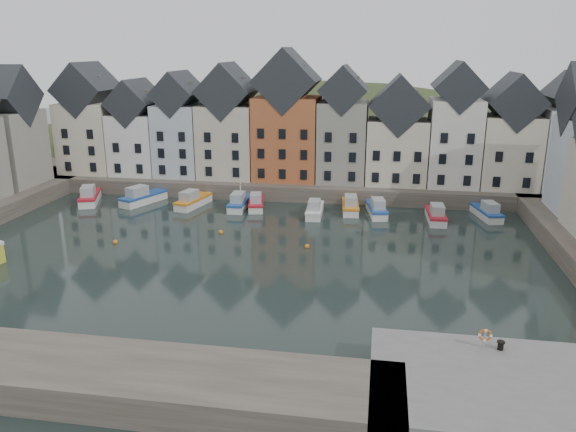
% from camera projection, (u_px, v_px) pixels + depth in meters
% --- Properties ---
extents(ground, '(260.00, 260.00, 0.00)m').
position_uv_depth(ground, '(238.00, 262.00, 53.71)').
color(ground, black).
rests_on(ground, ground).
extents(far_quay, '(90.00, 16.00, 2.00)m').
position_uv_depth(far_quay, '(289.00, 181.00, 81.76)').
color(far_quay, '#464035').
rests_on(far_quay, ground).
extents(near_quay, '(18.00, 10.00, 2.00)m').
position_uv_depth(near_quay, '(533.00, 399.00, 31.05)').
color(near_quay, '#60605E').
rests_on(near_quay, ground).
extents(hillside, '(153.60, 70.40, 64.00)m').
position_uv_depth(hillside, '(310.00, 245.00, 111.77)').
color(hillside, '#2A371B').
rests_on(hillside, ground).
extents(far_terrace, '(72.37, 8.16, 17.78)m').
position_uv_depth(far_terrace, '(310.00, 130.00, 77.10)').
color(far_terrace, beige).
rests_on(far_terrace, far_quay).
extents(mooring_buoys, '(20.50, 5.50, 0.50)m').
position_uv_depth(mooring_buoys, '(214.00, 240.00, 59.34)').
color(mooring_buoys, orange).
rests_on(mooring_buoys, ground).
extents(boat_a, '(4.47, 7.24, 2.66)m').
position_uv_depth(boat_a, '(90.00, 197.00, 74.00)').
color(boat_a, silver).
rests_on(boat_a, ground).
extents(boat_b, '(4.63, 7.24, 2.66)m').
position_uv_depth(boat_b, '(142.00, 197.00, 73.73)').
color(boat_b, silver).
rests_on(boat_b, ground).
extents(boat_c, '(3.41, 6.78, 2.49)m').
position_uv_depth(boat_c, '(193.00, 201.00, 72.20)').
color(boat_c, silver).
rests_on(boat_c, ground).
extents(boat_d, '(2.12, 6.39, 12.13)m').
position_uv_depth(boat_d, '(239.00, 202.00, 71.39)').
color(boat_d, silver).
rests_on(boat_d, ground).
extents(boat_e, '(3.03, 6.28, 2.31)m').
position_uv_depth(boat_e, '(256.00, 203.00, 71.46)').
color(boat_e, silver).
rests_on(boat_e, ground).
extents(boat_f, '(2.13, 6.12, 2.32)m').
position_uv_depth(boat_f, '(315.00, 210.00, 68.34)').
color(boat_f, silver).
rests_on(boat_f, ground).
extents(boat_g, '(2.55, 6.54, 2.45)m').
position_uv_depth(boat_g, '(350.00, 206.00, 70.03)').
color(boat_g, silver).
rests_on(boat_g, ground).
extents(boat_h, '(2.96, 6.56, 2.43)m').
position_uv_depth(boat_h, '(377.00, 209.00, 68.60)').
color(boat_h, silver).
rests_on(boat_h, ground).
extents(boat_i, '(2.20, 6.39, 2.42)m').
position_uv_depth(boat_i, '(436.00, 215.00, 66.14)').
color(boat_i, silver).
rests_on(boat_i, ground).
extents(boat_j, '(3.24, 6.41, 2.36)m').
position_uv_depth(boat_j, '(487.00, 212.00, 67.37)').
color(boat_j, silver).
rests_on(boat_j, ground).
extents(mooring_bollard, '(0.48, 0.48, 0.56)m').
position_uv_depth(mooring_bollard, '(501.00, 345.00, 34.12)').
color(mooring_bollard, black).
rests_on(mooring_bollard, near_quay).
extents(life_ring_post, '(0.80, 0.17, 1.30)m').
position_uv_depth(life_ring_post, '(485.00, 335.00, 34.12)').
color(life_ring_post, gray).
rests_on(life_ring_post, near_quay).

